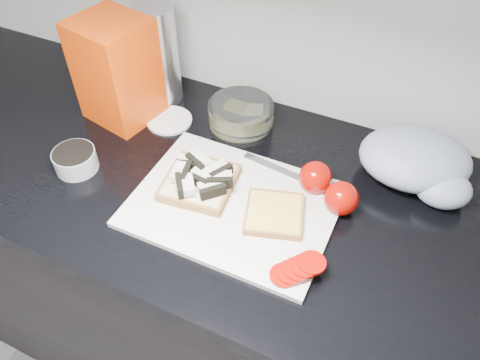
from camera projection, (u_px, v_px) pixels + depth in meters
name	position (u px, v px, depth m)	size (l,w,h in m)	color
base_cabinet	(221.00, 290.00, 1.35)	(3.50, 0.60, 0.86)	black
countertop	(215.00, 182.00, 1.02)	(3.50, 0.64, 0.04)	black
cutting_board	(234.00, 205.00, 0.94)	(0.40, 0.30, 0.01)	silver
bread_left	(200.00, 180.00, 0.96)	(0.16, 0.16, 0.05)	beige
bread_right	(274.00, 214.00, 0.91)	(0.14, 0.14, 0.02)	beige
tomato_slices	(298.00, 269.00, 0.82)	(0.10, 0.10, 0.02)	#960A03
knife	(305.00, 180.00, 0.98)	(0.24, 0.05, 0.01)	#BBBBC0
seed_tub	(75.00, 159.00, 1.01)	(0.09, 0.09, 0.05)	#979C9C
tub_lid	(169.00, 120.00, 1.13)	(0.11, 0.11, 0.01)	white
glass_bowl	(241.00, 116.00, 1.10)	(0.15, 0.15, 0.06)	silver
bread_bag	(117.00, 71.00, 1.07)	(0.16, 0.14, 0.24)	#CE4403
steel_canister	(157.00, 55.00, 1.12)	(0.10, 0.10, 0.24)	silver
grocery_bag	(419.00, 162.00, 0.97)	(0.27, 0.23, 0.10)	#96A0B8
whole_tomatoes	(328.00, 188.00, 0.94)	(0.13, 0.10, 0.07)	#960A03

